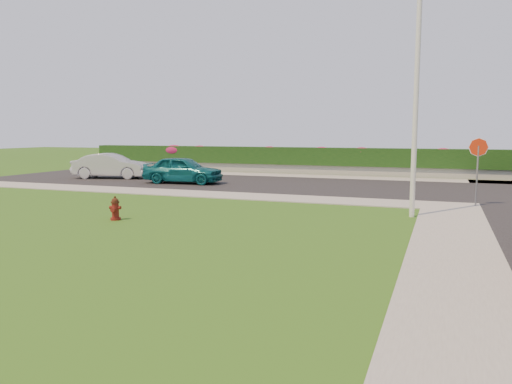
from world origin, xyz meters
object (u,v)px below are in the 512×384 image
at_px(fire_hydrant, 115,209).
at_px(stop_sign, 478,156).
at_px(sedan_teal, 183,170).
at_px(sedan_silver, 111,166).
at_px(utility_pole, 416,111).

height_order(fire_hydrant, stop_sign, stop_sign).
relative_size(sedan_teal, sedan_silver, 0.96).
relative_size(sedan_silver, utility_pole, 0.64).
height_order(sedan_teal, utility_pole, utility_pole).
xyz_separation_m(fire_hydrant, stop_sign, (10.47, 6.80, 1.49)).
height_order(fire_hydrant, utility_pole, utility_pole).
bearing_deg(stop_sign, utility_pole, -108.61).
bearing_deg(fire_hydrant, stop_sign, 25.40).
bearing_deg(sedan_silver, utility_pole, -127.80).
bearing_deg(utility_pole, sedan_teal, 151.51).
bearing_deg(sedan_teal, sedan_silver, 74.31).
height_order(fire_hydrant, sedan_teal, sedan_teal).
bearing_deg(sedan_teal, utility_pole, -122.73).
distance_m(sedan_teal, utility_pole, 13.56).
xyz_separation_m(fire_hydrant, utility_pole, (8.45, 3.78, 2.97)).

